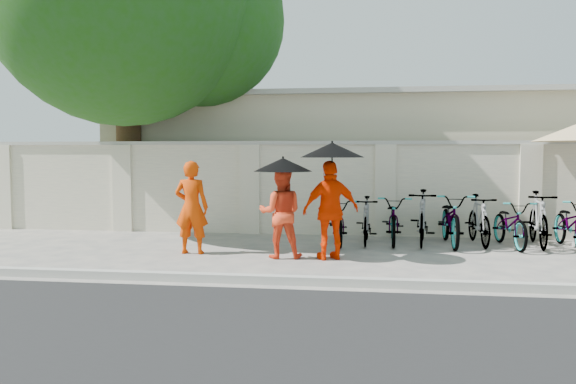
# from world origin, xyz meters

# --- Properties ---
(ground) EXTENTS (80.00, 80.00, 0.00)m
(ground) POSITION_xyz_m (0.00, 0.00, 0.00)
(ground) COLOR #A69B8B
(kerb) EXTENTS (40.00, 0.16, 0.12)m
(kerb) POSITION_xyz_m (0.00, -1.70, 0.06)
(kerb) COLOR #A2A298
(kerb) RESTS_ON ground
(compound_wall) EXTENTS (20.00, 0.30, 2.00)m
(compound_wall) POSITION_xyz_m (1.00, 3.20, 1.00)
(compound_wall) COLOR beige
(compound_wall) RESTS_ON ground
(building_behind) EXTENTS (14.00, 6.00, 3.20)m
(building_behind) POSITION_xyz_m (2.00, 7.00, 1.60)
(building_behind) COLOR #C1B997
(building_behind) RESTS_ON ground
(shade_tree) EXTENTS (6.70, 6.20, 8.20)m
(shade_tree) POSITION_xyz_m (-3.66, 2.97, 5.10)
(shade_tree) COLOR brown
(shade_tree) RESTS_ON ground
(monk_left) EXTENTS (0.61, 0.41, 1.68)m
(monk_left) POSITION_xyz_m (-1.54, 0.44, 0.84)
(monk_left) COLOR #D53802
(monk_left) RESTS_ON ground
(monk_center) EXTENTS (0.82, 0.67, 1.56)m
(monk_center) POSITION_xyz_m (0.12, 0.25, 0.78)
(monk_center) COLOR #F3411D
(monk_center) RESTS_ON ground
(parasol_center) EXTENTS (1.00, 1.00, 0.85)m
(parasol_center) POSITION_xyz_m (0.17, 0.17, 1.62)
(parasol_center) COLOR black
(parasol_center) RESTS_ON ground
(monk_right) EXTENTS (1.07, 0.78, 1.69)m
(monk_right) POSITION_xyz_m (0.98, 0.22, 0.85)
(monk_right) COLOR #FF3000
(monk_right) RESTS_ON ground
(parasol_right) EXTENTS (1.08, 1.08, 1.03)m
(parasol_right) POSITION_xyz_m (1.00, 0.14, 1.87)
(parasol_right) COLOR black
(parasol_right) RESTS_ON ground
(bike_0) EXTENTS (0.81, 1.80, 0.92)m
(bike_0) POSITION_xyz_m (1.04, 1.89, 0.46)
(bike_0) COLOR #ABABAE
(bike_0) RESTS_ON ground
(bike_1) EXTENTS (0.51, 1.59, 0.95)m
(bike_1) POSITION_xyz_m (1.59, 1.94, 0.47)
(bike_1) COLOR #ABABAE
(bike_1) RESTS_ON ground
(bike_2) EXTENTS (0.70, 1.86, 0.97)m
(bike_2) POSITION_xyz_m (2.14, 2.09, 0.48)
(bike_2) COLOR #ABABAE
(bike_2) RESTS_ON ground
(bike_3) EXTENTS (0.73, 1.86, 1.09)m
(bike_3) POSITION_xyz_m (2.69, 1.99, 0.54)
(bike_3) COLOR #ABABAE
(bike_3) RESTS_ON ground
(bike_4) EXTENTS (0.69, 1.96, 1.03)m
(bike_4) POSITION_xyz_m (3.24, 1.98, 0.51)
(bike_4) COLOR #ABABAE
(bike_4) RESTS_ON ground
(bike_5) EXTENTS (0.54, 1.68, 1.00)m
(bike_5) POSITION_xyz_m (3.79, 2.10, 0.50)
(bike_5) COLOR #ABABAE
(bike_5) RESTS_ON ground
(bike_6) EXTENTS (0.77, 1.78, 0.91)m
(bike_6) POSITION_xyz_m (4.34, 1.91, 0.45)
(bike_6) COLOR #ABABAE
(bike_6) RESTS_ON ground
(bike_7) EXTENTS (0.70, 1.83, 1.07)m
(bike_7) POSITION_xyz_m (4.89, 2.05, 0.54)
(bike_7) COLOR #ABABAE
(bike_7) RESTS_ON ground
(bike_8) EXTENTS (0.67, 1.82, 0.95)m
(bike_8) POSITION_xyz_m (5.44, 1.88, 0.48)
(bike_8) COLOR #ABABAE
(bike_8) RESTS_ON ground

